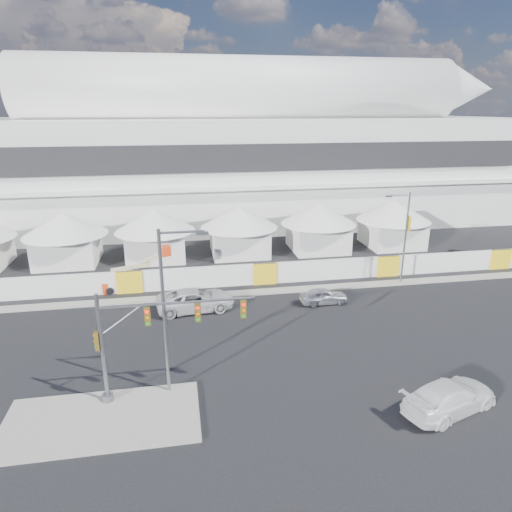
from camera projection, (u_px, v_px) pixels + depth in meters
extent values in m
plane|color=black|center=(213.00, 378.00, 27.45)|extent=(160.00, 160.00, 0.00)
cube|color=gray|center=(102.00, 420.00, 23.63)|extent=(10.00, 5.00, 0.15)
cube|color=gray|center=(416.00, 281.00, 42.43)|extent=(80.00, 1.20, 0.12)
cube|color=silver|center=(242.00, 169.00, 65.89)|extent=(80.00, 24.00, 14.00)
cube|color=black|center=(257.00, 158.00, 53.65)|extent=(68.00, 0.30, 3.20)
cube|color=white|center=(257.00, 188.00, 54.50)|extent=(72.00, 0.80, 0.50)
cylinder|color=white|center=(243.00, 89.00, 60.66)|extent=(57.60, 8.40, 8.40)
cylinder|color=white|center=(258.00, 92.00, 61.12)|extent=(51.60, 6.80, 6.80)
cylinder|color=white|center=(273.00, 96.00, 61.58)|extent=(45.60, 5.20, 5.20)
cone|color=white|center=(467.00, 89.00, 66.00)|extent=(8.00, 7.60, 7.60)
cube|color=silver|center=(68.00, 249.00, 47.29)|extent=(6.00, 6.00, 3.00)
cone|color=silver|center=(64.00, 223.00, 46.45)|extent=(8.40, 8.40, 2.40)
cube|color=silver|center=(156.00, 244.00, 48.78)|extent=(6.00, 6.00, 3.00)
cone|color=silver|center=(154.00, 220.00, 47.94)|extent=(8.40, 8.40, 2.40)
cube|color=silver|center=(239.00, 240.00, 50.26)|extent=(6.00, 6.00, 3.00)
cone|color=silver|center=(239.00, 216.00, 49.42)|extent=(8.40, 8.40, 2.40)
cube|color=silver|center=(318.00, 236.00, 51.75)|extent=(6.00, 6.00, 3.00)
cone|color=silver|center=(319.00, 213.00, 50.91)|extent=(8.40, 8.40, 2.40)
cube|color=silver|center=(392.00, 233.00, 53.24)|extent=(6.00, 6.00, 3.00)
cone|color=silver|center=(394.00, 210.00, 52.39)|extent=(8.40, 8.40, 2.40)
cube|color=white|center=(265.00, 274.00, 41.70)|extent=(70.00, 0.25, 2.00)
imported|color=silver|center=(324.00, 296.00, 37.61)|extent=(1.61, 3.92, 1.33)
imported|color=silver|center=(195.00, 300.00, 36.37)|extent=(3.37, 6.39, 1.71)
imported|color=white|center=(450.00, 397.00, 24.27)|extent=(4.04, 6.15, 1.66)
imported|color=black|center=(460.00, 255.00, 48.20)|extent=(1.92, 3.86, 1.27)
cylinder|color=slate|center=(102.00, 349.00, 24.10)|extent=(0.21, 0.21, 6.32)
cylinder|color=slate|center=(108.00, 397.00, 25.03)|extent=(0.61, 0.61, 0.40)
cylinder|color=slate|center=(178.00, 303.00, 24.04)|extent=(8.18, 0.14, 0.14)
cube|color=#594714|center=(147.00, 316.00, 23.97)|extent=(0.32, 0.22, 1.05)
cube|color=#594714|center=(198.00, 313.00, 24.41)|extent=(0.32, 0.22, 1.05)
cube|color=#594714|center=(243.00, 309.00, 24.81)|extent=(0.32, 0.22, 1.05)
cube|color=#594714|center=(97.00, 341.00, 23.90)|extent=(0.22, 0.32, 1.05)
cylinder|color=gray|center=(164.00, 314.00, 24.55)|extent=(0.19, 0.19, 9.48)
cylinder|color=gray|center=(182.00, 232.00, 23.33)|extent=(2.32, 0.13, 0.13)
cube|color=gray|center=(202.00, 233.00, 23.53)|extent=(0.63, 0.26, 0.16)
cylinder|color=gray|center=(405.00, 239.00, 40.87)|extent=(0.17, 0.17, 8.45)
cylinder|color=gray|center=(399.00, 195.00, 39.45)|extent=(2.07, 0.11, 0.11)
cube|color=gray|center=(389.00, 196.00, 39.32)|extent=(0.56, 0.23, 0.14)
cube|color=yellow|center=(409.00, 224.00, 40.47)|extent=(0.03, 0.56, 1.31)
cube|color=#EA4216|center=(120.00, 284.00, 40.64)|extent=(3.63, 2.59, 1.01)
cube|color=beige|center=(131.00, 269.00, 40.41)|extent=(3.37, 1.59, 0.32)
cube|color=beige|center=(154.00, 262.00, 40.57)|extent=(2.63, 1.26, 1.12)
cube|color=#EA4216|center=(169.00, 256.00, 40.64)|extent=(1.08, 1.08, 0.92)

